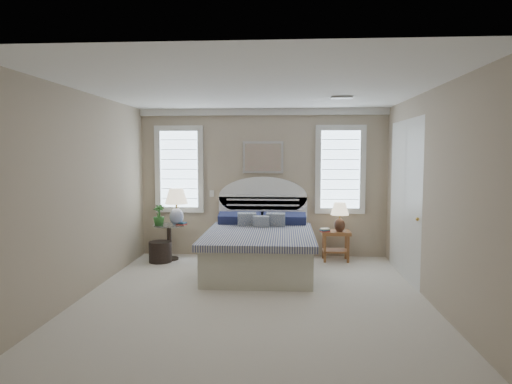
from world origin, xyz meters
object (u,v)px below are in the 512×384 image
Objects in this scene: bed at (260,246)px; nightstand_right at (336,239)px; side_table_left at (169,238)px; floor_pot at (160,252)px; lamp_right at (340,214)px; lamp_left at (176,203)px.

nightstand_right is (1.30, 0.69, 0.00)m from bed.
side_table_left is 1.59× the size of floor_pot.
floor_pot is at bearing -174.50° from nightstand_right.
nightstand_right is at bearing 1.94° from side_table_left.
bed is 1.57m from lamp_right.
lamp_right is (0.06, -0.06, 0.46)m from nightstand_right.
lamp_left is (-2.81, -0.11, 0.64)m from nightstand_right.
nightstand_right is 1.03× the size of lamp_right.
bed reaches higher than lamp_left.
floor_pot is at bearing 167.27° from bed.
bed is at bearing -20.96° from lamp_left.
bed is 4.29× the size of nightstand_right.
nightstand_right is at bearing 5.50° from floor_pot.
lamp_left is at bearing -178.91° from lamp_right.
lamp_right is at bearing -46.19° from nightstand_right.
side_table_left is 1.22× the size of lamp_right.
lamp_right is at bearing 24.99° from bed.
floor_pot is at bearing -144.43° from lamp_left.
lamp_left is (-1.51, 0.58, 0.64)m from bed.
bed reaches higher than nightstand_right.
lamp_right is (2.87, 0.05, -0.18)m from lamp_left.
bed is at bearing -155.01° from lamp_right.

